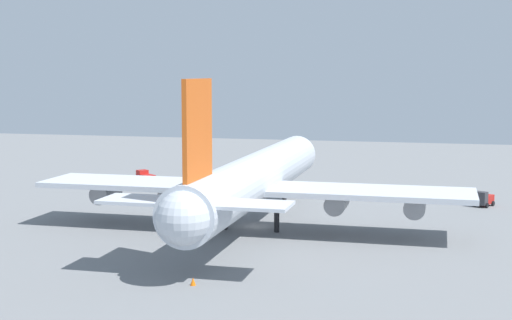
% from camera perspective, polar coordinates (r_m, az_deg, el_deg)
% --- Properties ---
extents(ground_plane, '(259.64, 259.64, 0.00)m').
position_cam_1_polar(ground_plane, '(102.89, -0.00, -5.11)').
color(ground_plane, slate).
extents(cargo_airplane, '(64.91, 58.11, 20.50)m').
position_cam_1_polar(cargo_airplane, '(101.51, -0.03, -1.42)').
color(cargo_airplane, silver).
rests_on(cargo_airplane, ground_plane).
extents(fuel_truck, '(4.28, 4.63, 2.35)m').
position_cam_1_polar(fuel_truck, '(144.21, -8.49, -1.28)').
color(fuel_truck, '#B21E19').
rests_on(fuel_truck, ground_plane).
extents(catering_truck, '(4.26, 3.61, 2.48)m').
position_cam_1_polar(catering_truck, '(123.09, 17.02, -2.87)').
color(catering_truck, '#333338').
rests_on(catering_truck, ground_plane).
extents(safety_cone_nose, '(0.59, 0.59, 0.84)m').
position_cam_1_polar(safety_cone_nose, '(130.47, 4.06, -2.40)').
color(safety_cone_nose, orange).
rests_on(safety_cone_nose, ground_plane).
extents(safety_cone_tail, '(0.56, 0.56, 0.81)m').
position_cam_1_polar(safety_cone_tail, '(75.34, -4.85, -9.26)').
color(safety_cone_tail, orange).
rests_on(safety_cone_tail, ground_plane).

